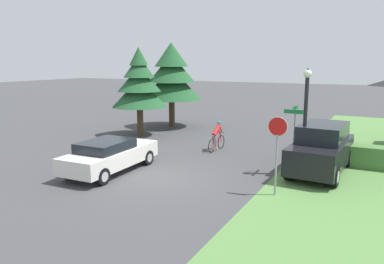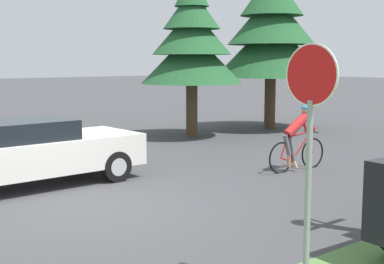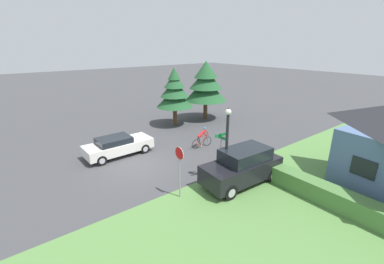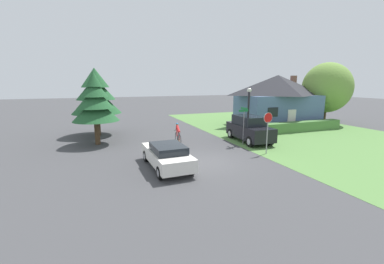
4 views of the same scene
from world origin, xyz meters
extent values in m
plane|color=#424244|center=(0.00, 0.00, 0.00)|extent=(140.00, 140.00, 0.00)
cube|color=#568442|center=(11.96, 4.00, 0.01)|extent=(16.00, 36.00, 0.01)
cube|color=black|center=(10.20, 6.85, 1.81)|extent=(1.10, 0.16, 0.90)
cube|color=#4C7A3D|center=(11.73, 5.46, 0.48)|extent=(10.47, 0.90, 0.95)
cube|color=silver|center=(-2.31, -0.15, 0.64)|extent=(1.92, 4.64, 0.67)
cube|color=black|center=(-2.30, -0.46, 1.18)|extent=(1.64, 2.23, 0.40)
cylinder|color=black|center=(-3.16, 1.39, 0.33)|extent=(0.25, 0.66, 0.66)
cylinder|color=#ADADB2|center=(-3.16, 1.39, 0.33)|extent=(0.26, 0.39, 0.38)
cylinder|color=black|center=(-1.54, 1.43, 0.33)|extent=(0.25, 0.66, 0.66)
cylinder|color=#ADADB2|center=(-1.54, 1.43, 0.33)|extent=(0.26, 0.39, 0.38)
cylinder|color=black|center=(-3.08, -1.73, 0.33)|extent=(0.25, 0.66, 0.66)
cylinder|color=#ADADB2|center=(-3.08, -1.73, 0.33)|extent=(0.26, 0.39, 0.38)
cylinder|color=black|center=(-1.46, -1.69, 0.33)|extent=(0.25, 0.66, 0.66)
cylinder|color=#ADADB2|center=(-1.46, -1.69, 0.33)|extent=(0.26, 0.39, 0.38)
torus|color=black|center=(0.08, 4.82, 0.35)|extent=(0.08, 0.74, 0.74)
torus|color=black|center=(0.14, 5.88, 0.35)|extent=(0.08, 0.74, 0.74)
cylinder|color=#B21E1E|center=(0.09, 5.09, 0.52)|extent=(0.05, 0.19, 0.60)
cylinder|color=#B21E1E|center=(0.12, 5.48, 0.56)|extent=(0.08, 0.66, 0.68)
cylinder|color=#B21E1E|center=(0.11, 5.40, 0.85)|extent=(0.08, 0.79, 0.10)
cylinder|color=#B21E1E|center=(0.09, 4.99, 0.29)|extent=(0.06, 0.35, 0.16)
cylinder|color=#B21E1E|center=(0.08, 4.92, 0.58)|extent=(0.04, 0.22, 0.48)
cylinder|color=#B21E1E|center=(0.14, 5.84, 0.62)|extent=(0.04, 0.12, 0.54)
cylinder|color=black|center=(0.14, 5.79, 0.89)|extent=(0.44, 0.05, 0.02)
ellipsoid|color=black|center=(0.09, 5.01, 0.84)|extent=(0.09, 0.20, 0.05)
cylinder|color=slate|center=(0.09, 5.01, 0.64)|extent=(0.13, 0.26, 0.50)
cylinder|color=slate|center=(0.09, 5.17, 0.56)|extent=(0.13, 0.26, 0.65)
cylinder|color=tan|center=(0.10, 5.08, 0.26)|extent=(0.08, 0.08, 0.30)
cylinder|color=tan|center=(0.15, 5.24, 0.16)|extent=(0.17, 0.08, 0.21)
cylinder|color=red|center=(0.11, 5.31, 1.07)|extent=(0.26, 0.72, 0.57)
cylinder|color=red|center=(0.13, 5.56, 1.07)|extent=(0.09, 0.26, 0.36)
cylinder|color=red|center=(0.13, 5.84, 1.07)|extent=(0.09, 0.26, 0.36)
sphere|color=tan|center=(0.12, 5.60, 1.41)|extent=(0.19, 0.19, 0.19)
ellipsoid|color=#267FBF|center=(0.12, 5.60, 1.46)|extent=(0.22, 0.18, 0.12)
cube|color=black|center=(5.52, 3.66, 0.82)|extent=(2.14, 4.74, 1.02)
cube|color=black|center=(5.53, 3.88, 1.68)|extent=(1.80, 2.77, 0.70)
cylinder|color=black|center=(4.79, 5.28, 0.40)|extent=(0.33, 0.81, 0.79)
cylinder|color=#ADADB2|center=(4.79, 5.28, 0.40)|extent=(0.33, 0.48, 0.46)
cylinder|color=black|center=(6.43, 5.18, 0.40)|extent=(0.33, 0.81, 0.79)
cylinder|color=#ADADB2|center=(6.43, 5.18, 0.40)|extent=(0.33, 0.48, 0.46)
cylinder|color=black|center=(4.60, 2.13, 0.40)|extent=(0.33, 0.81, 0.79)
cylinder|color=#ADADB2|center=(4.60, 2.13, 0.40)|extent=(0.33, 0.48, 0.46)
cylinder|color=black|center=(6.25, 2.03, 0.40)|extent=(0.33, 0.81, 0.79)
cylinder|color=#ADADB2|center=(6.25, 2.03, 0.40)|extent=(0.33, 0.48, 0.46)
cylinder|color=gray|center=(4.56, 0.18, 1.07)|extent=(0.07, 0.07, 2.14)
cylinder|color=red|center=(4.56, 0.18, 2.41)|extent=(0.63, 0.04, 0.63)
cylinder|color=silver|center=(4.56, 0.18, 2.41)|extent=(0.67, 0.04, 0.67)
cylinder|color=black|center=(4.92, 3.03, 1.97)|extent=(0.15, 0.15, 3.94)
sphere|color=white|center=(4.92, 3.03, 4.08)|extent=(0.32, 0.32, 0.32)
cone|color=black|center=(4.92, 3.03, 4.24)|extent=(0.19, 0.19, 0.13)
cylinder|color=gray|center=(4.53, 2.99, 1.26)|extent=(0.06, 0.06, 2.52)
cube|color=#197238|center=(4.53, 2.99, 2.58)|extent=(0.90, 0.03, 0.16)
cube|color=#197238|center=(4.53, 2.99, 2.74)|extent=(0.03, 0.90, 0.16)
cylinder|color=#4C3823|center=(-5.78, 6.94, 0.90)|extent=(0.39, 0.39, 1.81)
cone|color=#23562D|center=(-5.78, 6.94, 2.67)|extent=(3.38, 3.38, 1.73)
cone|color=#23562D|center=(-5.78, 6.94, 3.52)|extent=(2.64, 2.64, 1.53)
cone|color=#23562D|center=(-5.78, 6.94, 4.26)|extent=(1.89, 1.89, 1.32)
cone|color=#23562D|center=(-5.78, 6.94, 4.88)|extent=(1.15, 1.15, 1.11)
cylinder|color=#4C3823|center=(-5.66, 10.64, 0.98)|extent=(0.41, 0.41, 1.95)
cone|color=#23562D|center=(-5.66, 10.64, 3.05)|extent=(4.18, 4.18, 2.18)
cone|color=#23562D|center=(-5.66, 10.64, 4.12)|extent=(3.26, 3.26, 1.92)
cone|color=#23562D|center=(-5.66, 10.64, 5.04)|extent=(2.34, 2.34, 1.66)
camera|label=1|loc=(7.65, -12.06, 4.53)|focal=35.00mm
camera|label=2|loc=(8.14, -4.33, 2.55)|focal=50.00mm
camera|label=3|loc=(13.85, -6.27, 7.36)|focal=24.00mm
camera|label=4|loc=(-5.85, -13.36, 4.68)|focal=24.00mm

